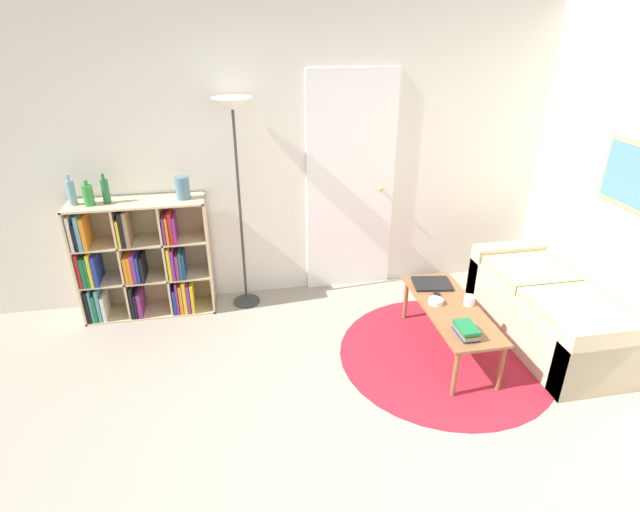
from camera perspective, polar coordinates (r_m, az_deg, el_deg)
name	(u,v)px	position (r m, az deg, el deg)	size (l,w,h in m)	color
ground_plane	(382,475)	(3.27, 7.07, -23.61)	(14.00, 14.00, 0.00)	gray
wall_back	(314,160)	(4.60, -0.64, 10.91)	(7.47, 0.11, 2.60)	silver
wall_right	(630,185)	(4.53, 31.90, 6.92)	(0.08, 5.36, 2.60)	silver
rug	(445,354)	(4.23, 14.05, -10.85)	(1.69, 1.69, 0.01)	maroon
bookshelf	(140,262)	(4.69, -19.91, -0.66)	(1.13, 0.34, 1.07)	beige
floor_lamp	(234,129)	(4.25, -9.80, 14.07)	(0.33, 0.33, 1.89)	#333333
couch	(562,307)	(4.62, 25.93, -5.22)	(0.81, 1.50, 0.88)	#CCB793
coffee_table	(451,312)	(4.08, 14.71, -6.19)	(0.43, 1.12, 0.41)	brown
laptop	(432,284)	(4.34, 12.67, -3.11)	(0.34, 0.29, 0.02)	black
bowl	(436,301)	(4.07, 13.09, -5.07)	(0.12, 0.12, 0.04)	silver
book_stack_on_table	(467,330)	(3.73, 16.41, -8.17)	(0.13, 0.21, 0.09)	navy
cup	(469,300)	(4.11, 16.70, -4.88)	(0.08, 0.08, 0.08)	white
remote	(438,298)	(4.14, 13.34, -4.67)	(0.08, 0.18, 0.02)	black
bottle_left	(71,192)	(4.56, -26.54, 6.52)	(0.06, 0.06, 0.25)	#6B93A3
bottle_middle	(88,195)	(4.50, -24.98, 6.35)	(0.08, 0.08, 0.21)	#2D8438
bottle_right	(105,191)	(4.49, -23.31, 6.86)	(0.06, 0.06, 0.25)	#236633
vase_on_shelf	(183,188)	(4.39, -15.43, 7.53)	(0.12, 0.12, 0.19)	slate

